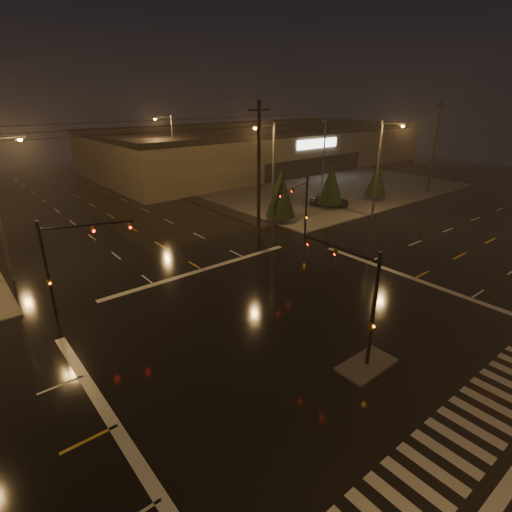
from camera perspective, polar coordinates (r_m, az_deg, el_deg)
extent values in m
plane|color=black|center=(22.96, 7.35, -10.63)|extent=(140.00, 140.00, 0.00)
cube|color=#4C4A44|center=(63.01, 6.66, 10.56)|extent=(36.00, 36.00, 0.12)
cube|color=#4C4A44|center=(20.90, 15.54, -14.74)|extent=(3.00, 1.60, 0.15)
cube|color=beige|center=(19.32, 28.33, -20.70)|extent=(15.00, 2.60, 0.01)
cube|color=beige|center=(30.58, -7.64, -1.97)|extent=(16.00, 0.50, 0.01)
cube|color=black|center=(65.36, 11.06, 10.70)|extent=(50.00, 24.00, 0.08)
cube|color=brown|center=(77.46, 0.73, 15.38)|extent=(60.00, 28.00, 7.00)
cube|color=black|center=(77.16, 0.74, 17.82)|extent=(60.20, 28.20, 0.80)
cube|color=white|center=(67.13, 8.77, 15.60)|extent=(9.00, 0.20, 1.40)
cube|color=black|center=(67.64, 8.56, 12.57)|extent=(22.00, 0.15, 2.80)
cylinder|color=black|center=(19.34, 16.41, -7.74)|extent=(0.18, 0.18, 6.00)
cylinder|color=black|center=(19.49, 11.83, 1.07)|extent=(0.12, 4.50, 0.12)
imported|color=#594707|center=(20.74, 7.53, 2.49)|extent=(0.16, 0.20, 1.00)
cube|color=#594707|center=(19.69, 16.20, -9.52)|extent=(0.25, 0.18, 0.35)
cylinder|color=black|center=(35.48, 7.16, 6.56)|extent=(0.18, 0.18, 6.00)
cylinder|color=black|center=(32.68, 5.55, 9.82)|extent=(4.74, 1.82, 0.12)
imported|color=#594707|center=(30.71, 3.70, 9.01)|extent=(0.24, 0.22, 1.00)
cube|color=#594707|center=(35.67, 7.11, 5.48)|extent=(0.25, 0.18, 0.35)
cylinder|color=black|center=(25.60, -27.68, -1.99)|extent=(0.18, 0.18, 6.00)
cylinder|color=black|center=(24.48, -22.95, 4.07)|extent=(4.74, 1.82, 0.12)
imported|color=#594707|center=(24.42, -17.69, 4.62)|extent=(0.24, 0.22, 1.00)
cube|color=#594707|center=(25.86, -27.41, -3.41)|extent=(0.25, 0.18, 0.35)
cylinder|color=#38383A|center=(31.41, -32.72, 14.07)|extent=(2.40, 0.14, 0.14)
cube|color=#38383A|center=(31.58, -30.70, 14.39)|extent=(0.70, 0.30, 0.18)
sphere|color=orange|center=(31.59, -30.66, 14.16)|extent=(0.32, 0.32, 0.32)
cylinder|color=#38383A|center=(39.57, 2.50, 11.27)|extent=(0.24, 0.24, 10.00)
cylinder|color=#38383A|center=(38.19, 1.20, 18.17)|extent=(2.40, 0.14, 0.14)
cube|color=#38383A|center=(37.49, -0.15, 18.03)|extent=(0.70, 0.30, 0.18)
sphere|color=orange|center=(37.50, -0.15, 17.83)|extent=(0.32, 0.32, 0.32)
cylinder|color=#38383A|center=(55.92, -11.64, 13.98)|extent=(0.24, 0.24, 10.00)
cylinder|color=#38383A|center=(54.96, -13.19, 18.77)|extent=(2.40, 0.14, 0.14)
cube|color=#38383A|center=(54.47, -14.27, 18.61)|extent=(0.70, 0.30, 0.18)
sphere|color=orange|center=(54.48, -14.26, 18.47)|extent=(0.32, 0.32, 0.32)
cylinder|color=#38383A|center=(44.47, 16.91, 11.56)|extent=(0.24, 0.24, 10.00)
cylinder|color=#38383A|center=(43.28, 18.99, 17.50)|extent=(0.14, 2.40, 0.14)
cube|color=#38383A|center=(42.70, 20.26, 17.23)|extent=(0.30, 0.70, 0.18)
sphere|color=orange|center=(42.71, 20.24, 17.06)|extent=(0.32, 0.32, 0.32)
cylinder|color=black|center=(35.65, 0.40, 11.75)|extent=(0.32, 0.32, 12.00)
cube|color=black|center=(35.11, 0.42, 20.14)|extent=(2.20, 0.12, 0.12)
cylinder|color=black|center=(59.27, 24.11, 13.99)|extent=(0.32, 0.32, 12.00)
cube|color=black|center=(58.95, 24.93, 18.96)|extent=(2.20, 0.12, 0.12)
cylinder|color=black|center=(41.88, 3.47, 5.31)|extent=(0.18, 0.18, 0.70)
cone|color=black|center=(41.19, 3.56, 8.95)|extent=(3.05, 3.05, 4.76)
cylinder|color=black|center=(47.81, 10.49, 7.08)|extent=(0.18, 0.18, 0.70)
cone|color=black|center=(47.23, 10.71, 10.11)|extent=(2.86, 2.86, 4.46)
cylinder|color=black|center=(52.94, 16.60, 7.96)|extent=(0.18, 0.18, 0.70)
cone|color=black|center=(52.45, 16.88, 10.48)|extent=(2.60, 2.60, 4.06)
imported|color=black|center=(48.63, 10.43, 7.85)|extent=(4.25, 4.75, 1.56)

